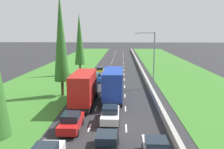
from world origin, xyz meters
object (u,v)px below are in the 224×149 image
red_box_truck_left_lane (85,88)px  poplar_tree_second (61,38)px  blue_sedan_left_lane (97,77)px  blue_box_truck_centre_lane (113,84)px  red_sedan_left_lane (71,122)px  white_sedan_centre_lane_third (110,114)px  white_hatchback_left_lane_fifth (91,84)px  yellow_hatchback_left_lane (100,71)px  street_light_mast (152,56)px  poplar_tree_third (79,39)px  black_sedan_centre_lane (107,143)px

red_box_truck_left_lane → poplar_tree_second: bearing=132.5°
blue_sedan_left_lane → blue_box_truck_centre_lane: size_ratio=0.48×
red_sedan_left_lane → poplar_tree_second: size_ratio=0.32×
red_sedan_left_lane → red_box_truck_left_lane: red_box_truck_left_lane is taller
blue_sedan_left_lane → blue_box_truck_centre_lane: 12.69m
white_sedan_centre_lane_third → poplar_tree_second: 14.36m
white_hatchback_left_lane_fifth → yellow_hatchback_left_lane: 12.88m
yellow_hatchback_left_lane → street_light_mast: bearing=-51.7°
white_sedan_centre_lane_third → poplar_tree_third: size_ratio=0.35×
street_light_mast → blue_sedan_left_lane: bearing=152.6°
blue_sedan_left_lane → street_light_mast: street_light_mast is taller
red_box_truck_left_lane → white_sedan_centre_lane_third: (3.48, -5.78, -1.37)m
blue_box_truck_centre_lane → poplar_tree_third: poplar_tree_third is taller
red_box_truck_left_lane → white_sedan_centre_lane_third: 6.88m
red_sedan_left_lane → black_sedan_centre_lane: 5.60m
blue_sedan_left_lane → black_sedan_centre_lane: same height
yellow_hatchback_left_lane → poplar_tree_second: size_ratio=0.28×
red_box_truck_left_lane → poplar_tree_second: poplar_tree_second is taller
white_hatchback_left_lane_fifth → white_sedan_centre_lane_third: white_hatchback_left_lane_fifth is taller
red_sedan_left_lane → white_hatchback_left_lane_fifth: white_hatchback_left_lane_fifth is taller
poplar_tree_second → red_sedan_left_lane: bearing=-72.8°
poplar_tree_third → white_hatchback_left_lane_fifth: bearing=-73.4°
white_sedan_centre_lane_third → street_light_mast: (5.88, 15.33, 4.42)m
red_box_truck_left_lane → white_sedan_centre_lane_third: size_ratio=2.09×
white_hatchback_left_lane_fifth → white_sedan_centre_lane_third: size_ratio=0.87×
white_sedan_centre_lane_third → yellow_hatchback_left_lane: yellow_hatchback_left_lane is taller
black_sedan_centre_lane → white_sedan_centre_lane_third: (-0.05, 6.64, 0.00)m
red_box_truck_left_lane → black_sedan_centre_lane: (3.53, -12.41, -1.37)m
white_sedan_centre_lane_third → red_sedan_left_lane: bearing=-146.6°
red_sedan_left_lane → blue_sedan_left_lane: same height
street_light_mast → red_box_truck_left_lane: bearing=-134.4°
street_light_mast → yellow_hatchback_left_lane: bearing=128.3°
white_hatchback_left_lane_fifth → yellow_hatchback_left_lane: (0.31, 12.87, 0.00)m
poplar_tree_third → street_light_mast: poplar_tree_third is taller
street_light_mast → blue_box_truck_centre_lane: bearing=-128.9°
black_sedan_centre_lane → white_sedan_centre_lane_third: 6.64m
red_sedan_left_lane → poplar_tree_second: poplar_tree_second is taller
white_hatchback_left_lane_fifth → poplar_tree_third: bearing=106.6°
blue_sedan_left_lane → white_sedan_centre_lane_third: (3.46, -20.17, 0.00)m
red_box_truck_left_lane → yellow_hatchback_left_lane: size_ratio=2.41×
white_sedan_centre_lane_third → blue_box_truck_centre_lane: bearing=90.0°
white_hatchback_left_lane_fifth → black_sedan_centre_lane: (3.92, -21.05, -0.02)m
red_sedan_left_lane → yellow_hatchback_left_lane: yellow_hatchback_left_lane is taller
red_sedan_left_lane → yellow_hatchback_left_lane: bearing=90.1°
blue_sedan_left_lane → poplar_tree_second: bearing=-110.7°
red_box_truck_left_lane → white_hatchback_left_lane_fifth: size_ratio=2.41×
blue_box_truck_centre_lane → red_box_truck_left_lane: bearing=-147.0°
white_sedan_centre_lane_third → white_hatchback_left_lane_fifth: bearing=105.0°
white_hatchback_left_lane_fifth → white_sedan_centre_lane_third: 14.92m
blue_box_truck_centre_lane → street_light_mast: 9.85m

